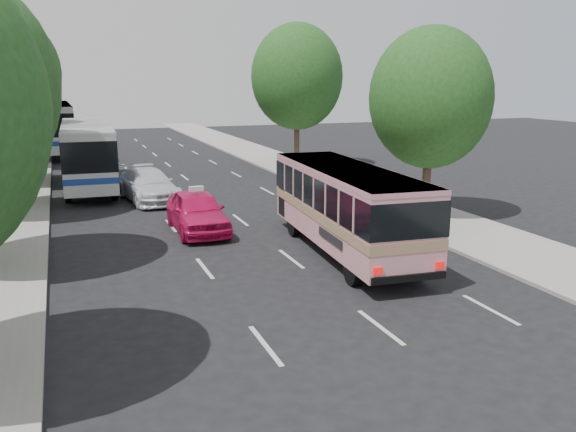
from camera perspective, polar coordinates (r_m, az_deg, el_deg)
name	(u,v)px	position (r m, az deg, el deg)	size (l,w,h in m)	color
ground	(310,304)	(16.22, 2.04, -8.23)	(120.00, 120.00, 0.00)	black
sidewalk_left	(9,192)	(34.56, -24.65, 2.05)	(4.00, 90.00, 0.15)	#9E998E
sidewalk_right	(313,174)	(37.32, 2.34, 3.91)	(4.00, 90.00, 0.12)	#9E998E
tree_left_d	(0,82)	(36.01, -25.32, 11.30)	(5.52, 5.52, 8.60)	#38281E
tree_left_e	(11,68)	(43.99, -24.51, 12.48)	(6.30, 6.30, 9.82)	#38281E
tree_left_f	(15,75)	(51.99, -24.15, 11.91)	(5.88, 5.88, 9.16)	#38281E
tree_right_near	(433,93)	(26.35, 13.43, 11.12)	(5.10, 5.10, 7.95)	#38281E
tree_right_far	(298,73)	(40.74, 0.98, 13.22)	(6.00, 6.00, 9.35)	#38281E
pink_bus	(346,201)	(20.41, 5.47, 1.43)	(2.99, 9.30, 2.92)	pink
pink_taxi	(197,211)	(23.71, -8.51, 0.43)	(1.89, 4.70, 1.60)	#D11255
white_pickup	(148,185)	(30.16, -12.93, 2.82)	(2.14, 5.26, 1.53)	silver
tour_coach_front	(87,150)	(34.52, -18.28, 5.90)	(2.77, 11.49, 3.42)	silver
tour_coach_rear	(52,124)	(51.38, -21.21, 8.05)	(3.01, 13.02, 3.88)	silver
taxi_roof_sign	(196,189)	(23.53, -8.58, 2.55)	(0.55, 0.18, 0.18)	silver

